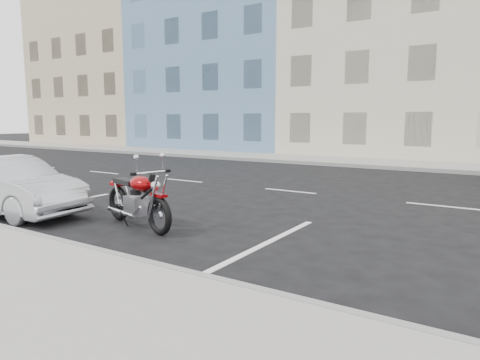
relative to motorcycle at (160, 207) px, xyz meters
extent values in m
plane|color=black|center=(1.82, 5.54, -0.51)|extent=(120.00, 120.00, 0.00)
cube|color=gray|center=(-3.18, 14.24, -0.44)|extent=(80.00, 3.40, 0.15)
cube|color=gray|center=(-3.18, 12.54, -0.43)|extent=(80.00, 0.12, 0.16)
cube|color=tan|center=(-24.18, 21.84, 5.49)|extent=(12.00, 12.00, 12.00)
cube|color=#54789B|center=(-12.18, 21.84, 5.99)|extent=(12.00, 12.00, 13.00)
cube|color=beige|center=(-0.18, 21.84, 5.24)|extent=(12.00, 12.00, 11.50)
torus|color=black|center=(0.74, -0.19, -0.17)|extent=(0.71, 0.29, 0.71)
torus|color=black|center=(-0.74, 0.19, -0.17)|extent=(0.71, 0.29, 0.71)
cube|color=#7B0406|center=(0.74, -0.19, 0.20)|extent=(0.38, 0.22, 0.05)
cube|color=#7B0406|center=(-0.78, 0.21, 0.22)|extent=(0.35, 0.24, 0.06)
cube|color=gray|center=(-0.05, 0.01, -0.11)|extent=(0.51, 0.42, 0.36)
ellipsoid|color=#7B0406|center=(0.16, -0.04, 0.33)|extent=(0.66, 0.50, 0.29)
cube|color=black|center=(-0.39, 0.10, 0.31)|extent=(0.70, 0.43, 0.10)
cylinder|color=silver|center=(0.50, -0.13, 0.58)|extent=(0.22, 0.72, 0.04)
sphere|color=silver|center=(0.65, -0.17, 0.35)|extent=(0.18, 0.18, 0.18)
cylinder|color=silver|center=(-0.42, -0.04, -0.28)|extent=(0.99, 0.34, 0.08)
cylinder|color=silver|center=(-0.35, 0.24, -0.28)|extent=(0.99, 0.34, 0.08)
cylinder|color=silver|center=(0.69, -0.18, 0.14)|extent=(0.41, 0.15, 0.84)
cylinder|color=black|center=(0.18, -0.05, 0.07)|extent=(0.84, 0.27, 0.52)
imported|color=#B2B5BA|center=(-3.96, -0.46, 0.11)|extent=(3.82, 1.50, 1.24)
camera|label=1|loc=(5.18, -5.44, 1.52)|focal=32.00mm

